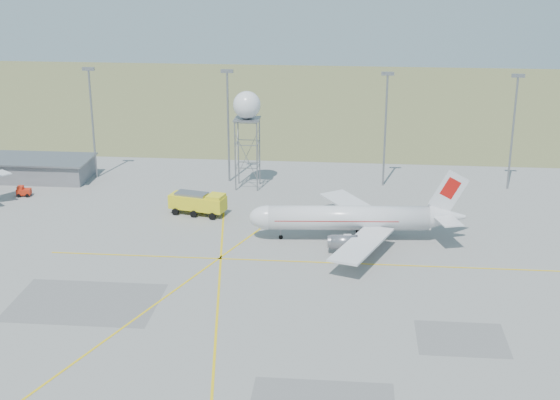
# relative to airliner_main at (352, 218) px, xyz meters

# --- Properties ---
(ground) EXTENTS (400.00, 400.00, 0.00)m
(ground) POSITION_rel_airliner_main_xyz_m (-12.51, -38.95, -3.34)
(ground) COLOR gray
(ground) RESTS_ON ground
(grass_strip) EXTENTS (400.00, 120.00, 0.03)m
(grass_strip) POSITION_rel_airliner_main_xyz_m (-12.51, 101.05, -3.32)
(grass_strip) COLOR brown
(grass_strip) RESTS_ON ground
(building_grey) EXTENTS (19.00, 10.00, 3.90)m
(building_grey) POSITION_rel_airliner_main_xyz_m (-57.51, 25.05, -1.36)
(building_grey) COLOR slate
(building_grey) RESTS_ON ground
(mast_a) EXTENTS (2.20, 0.50, 20.50)m
(mast_a) POSITION_rel_airliner_main_xyz_m (-47.51, 27.05, 8.73)
(mast_a) COLOR gray
(mast_a) RESTS_ON ground
(mast_b) EXTENTS (2.20, 0.50, 20.50)m
(mast_b) POSITION_rel_airliner_main_xyz_m (-22.51, 27.05, 8.73)
(mast_b) COLOR gray
(mast_b) RESTS_ON ground
(mast_c) EXTENTS (2.20, 0.50, 20.50)m
(mast_c) POSITION_rel_airliner_main_xyz_m (5.49, 27.05, 8.73)
(mast_c) COLOR gray
(mast_c) RESTS_ON ground
(mast_d) EXTENTS (2.20, 0.50, 20.50)m
(mast_d) POSITION_rel_airliner_main_xyz_m (27.49, 27.05, 8.73)
(mast_d) COLOR gray
(mast_d) RESTS_ON ground
(airliner_main) EXTENTS (32.03, 31.05, 10.89)m
(airliner_main) POSITION_rel_airliner_main_xyz_m (0.00, 0.00, 0.00)
(airliner_main) COLOR silver
(airliner_main) RESTS_ON ground
(radar_tower) EXTENTS (4.80, 4.80, 17.37)m
(radar_tower) POSITION_rel_airliner_main_xyz_m (-18.62, 23.64, 6.41)
(radar_tower) COLOR gray
(radar_tower) RESTS_ON ground
(fire_truck) EXTENTS (9.62, 5.43, 3.66)m
(fire_truck) POSITION_rel_airliner_main_xyz_m (-24.57, 8.77, -1.58)
(fire_truck) COLOR yellow
(fire_truck) RESTS_ON ground
(baggage_tug) EXTENTS (2.50, 2.11, 1.81)m
(baggage_tug) POSITION_rel_airliner_main_xyz_m (-56.62, 15.11, -2.65)
(baggage_tug) COLOR red
(baggage_tug) RESTS_ON ground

